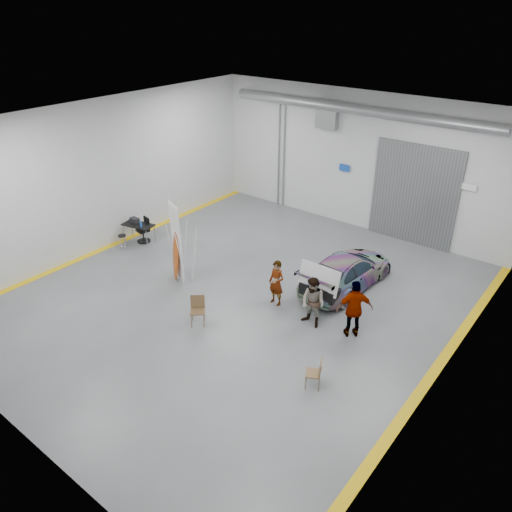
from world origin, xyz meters
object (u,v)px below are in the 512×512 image
Objects in this scene: shop_stool at (123,243)px; office_chair at (144,231)px; person_c at (355,309)px; work_table at (137,224)px; surfboard_display at (178,249)px; person_a at (276,283)px; folding_chair_far at (313,378)px; sedan_car at (347,271)px; person_b at (313,303)px; folding_chair_near at (198,316)px.

shop_stool is 0.63× the size of office_chair.
person_c is 1.34× the size of work_table.
office_chair is (0.08, 1.09, 0.14)m from shop_stool.
surfboard_display is 3.92m from office_chair.
person_a reaches higher than folding_chair_far.
person_b is at bearing 100.02° from sedan_car.
surfboard_display reaches higher than person_a.
person_b is at bearing -3.62° from work_table.
person_b is 9.14m from work_table.
person_b is 1.19× the size of work_table.
shop_stool is (-3.65, 0.30, -0.95)m from surfboard_display.
sedan_car is 1.38× the size of surfboard_display.
person_c reaches higher than person_a.
person_b is at bearing 2.03° from shop_stool.
folding_chair_far is at bearing 53.17° from person_c.
folding_chair_near is (-2.56, -5.01, -0.33)m from sedan_car.
person_c is at bearing -1.36° from work_table.
person_c reaches higher than work_table.
sedan_car is 2.26× the size of person_c.
office_chair is at bearing -45.05° from person_c.
person_c is 2.80m from folding_chair_far.
person_c reaches higher than person_b.
sedan_car is 5.52m from folding_chair_far.
person_b is 1.60× the size of office_chair.
person_c reaches higher than office_chair.
person_b is 1.32m from person_c.
folding_chair_far is 0.61× the size of work_table.
person_a is 1.70× the size of folding_chair_near.
person_c is 2.22× the size of folding_chair_far.
person_c is 6.73m from surfboard_display.
person_a reaches higher than work_table.
folding_chair_far is 1.30× the size of shop_stool.
person_c is at bearing -9.28° from folding_chair_near.
folding_chair_far is at bearing 7.80° from surfboard_display.
shop_stool is at bearing -128.92° from folding_chair_far.
sedan_car is 2.56× the size of person_b.
work_table is (-3.73, 1.20, -0.44)m from surfboard_display.
sedan_car is 2.98m from person_c.
work_table is at bearing 115.49° from folding_chair_near.
person_a is 1.52× the size of office_chair.
office_chair is at bearing 50.70° from work_table.
folding_chair_near is at bearing -24.06° from work_table.
office_chair is at bearing -134.61° from folding_chair_far.
surfboard_display is 3.95m from work_table.
sedan_car is 2.81m from person_a.
shop_stool is at bearing -81.01° from office_chair.
office_chair is (-10.23, 0.44, -0.50)m from person_c.
person_a is at bearing 23.24° from folding_chair_near.
shop_stool is (-10.31, -0.65, -0.63)m from person_c.
work_table is at bearing -116.16° from office_chair.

